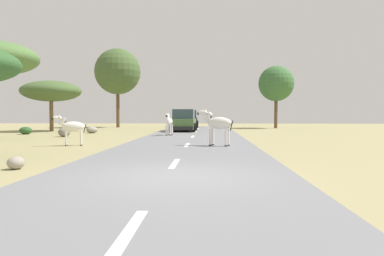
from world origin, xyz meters
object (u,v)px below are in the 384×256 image
(zebra_1, at_px, (72,127))
(tree_1, at_px, (51,91))
(zebra_0, at_px, (169,122))
(rock_3, at_px, (92,130))
(tree_0, at_px, (276,84))
(zebra_3, at_px, (217,124))
(car_1, at_px, (184,121))
(rock_2, at_px, (16,163))
(tree_5, at_px, (118,72))
(rock_4, at_px, (64,132))
(car_0, at_px, (188,119))
(bush_1, at_px, (26,131))

(zebra_1, distance_m, tree_1, 15.08)
(zebra_0, distance_m, rock_3, 6.99)
(zebra_0, height_order, tree_0, tree_0)
(zebra_1, height_order, zebra_3, zebra_3)
(car_1, relative_size, tree_1, 0.90)
(zebra_3, relative_size, rock_2, 3.55)
(zebra_0, relative_size, rock_2, 3.39)
(zebra_0, relative_size, zebra_1, 1.06)
(rock_2, bearing_deg, zebra_3, 50.86)
(zebra_0, distance_m, rock_2, 14.45)
(tree_5, height_order, rock_2, tree_5)
(rock_4, bearing_deg, rock_3, 85.28)
(car_0, height_order, tree_0, tree_0)
(zebra_3, bearing_deg, car_0, 30.78)
(car_1, relative_size, tree_5, 0.53)
(zebra_3, xyz_separation_m, rock_2, (-5.40, -6.64, -0.84))
(car_0, bearing_deg, car_1, -90.62)
(rock_4, bearing_deg, tree_5, 91.70)
(zebra_0, height_order, bush_1, zebra_0)
(tree_0, bearing_deg, rock_2, -113.15)
(rock_2, relative_size, rock_3, 0.54)
(car_1, bearing_deg, rock_2, 81.86)
(rock_3, bearing_deg, zebra_0, -28.54)
(tree_0, xyz_separation_m, tree_1, (-19.55, -7.12, -1.12))
(tree_0, bearing_deg, tree_1, -160.00)
(zebra_0, bearing_deg, zebra_1, 67.83)
(car_0, bearing_deg, zebra_0, -93.19)
(zebra_0, bearing_deg, rock_4, 13.28)
(rock_3, bearing_deg, rock_4, -94.72)
(zebra_3, height_order, car_0, car_0)
(zebra_0, bearing_deg, rock_2, 84.42)
(tree_1, xyz_separation_m, rock_2, (7.85, -20.23, -3.10))
(zebra_3, bearing_deg, rock_3, 63.84)
(tree_0, bearing_deg, zebra_1, -122.18)
(car_1, bearing_deg, zebra_3, 100.66)
(tree_1, height_order, rock_3, tree_1)
(zebra_1, distance_m, rock_4, 6.89)
(zebra_1, xyz_separation_m, tree_1, (-6.71, 13.28, 2.42))
(tree_0, xyz_separation_m, rock_2, (-11.69, -27.34, -4.22))
(zebra_3, distance_m, tree_5, 24.64)
(zebra_3, relative_size, bush_1, 1.84)
(zebra_0, distance_m, tree_0, 16.41)
(car_1, height_order, rock_3, car_1)
(car_1, bearing_deg, tree_0, -138.68)
(bush_1, bearing_deg, tree_5, 75.74)
(zebra_3, relative_size, tree_1, 0.34)
(tree_0, relative_size, rock_4, 8.43)
(rock_2, bearing_deg, zebra_0, 80.10)
(zebra_3, xyz_separation_m, tree_5, (-9.85, 22.07, 4.79))
(zebra_0, height_order, rock_3, zebra_0)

